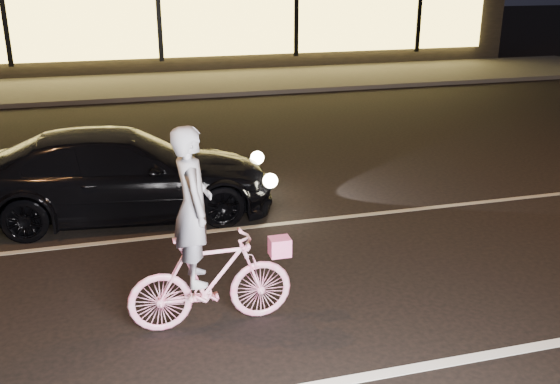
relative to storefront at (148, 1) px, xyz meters
name	(u,v)px	position (x,y,z in m)	size (l,w,h in m)	color
ground	(294,297)	(0.00, -18.97, -2.15)	(90.00, 90.00, 0.00)	black
lane_stripe_near	(344,381)	(0.00, -20.47, -2.14)	(60.00, 0.12, 0.01)	silver
lane_stripe_far	(252,227)	(0.00, -16.97, -2.14)	(60.00, 0.10, 0.01)	gray
sidewalk	(169,85)	(0.00, -5.97, -2.09)	(30.00, 4.00, 0.12)	#383533
storefront	(148,1)	(0.00, 0.00, 0.00)	(25.40, 8.42, 4.20)	black
cyclist	(206,259)	(-0.98, -19.25, -1.42)	(1.62, 0.56, 2.04)	#FF3A8B
sedan	(123,174)	(-1.65, -16.01, -1.53)	(4.36, 2.04, 1.23)	black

